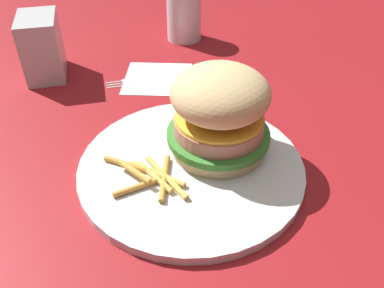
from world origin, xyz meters
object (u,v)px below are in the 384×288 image
at_px(fries_pile, 151,176).
at_px(drink_glass, 184,17).
at_px(napkin, 158,78).
at_px(napkin_dispenser, 42,47).
at_px(plate, 192,167).
at_px(sandwich, 219,112).
at_px(fork, 157,77).

height_order(fries_pile, drink_glass, drink_glass).
bearing_deg(napkin, napkin_dispenser, -102.89).
bearing_deg(napkin, fries_pile, -5.79).
relative_size(plate, sandwich, 2.14).
relative_size(fries_pile, napkin_dispenser, 0.94).
height_order(napkin, napkin_dispenser, napkin_dispenser).
bearing_deg(sandwich, napkin, -163.71).
distance_m(plate, drink_glass, 0.39).
xyz_separation_m(sandwich, drink_glass, (-0.37, 0.00, -0.02)).
height_order(sandwich, napkin, sandwich).
relative_size(sandwich, fork, 0.74).
relative_size(fries_pile, napkin, 0.86).
distance_m(fries_pile, napkin_dispenser, 0.34).
xyz_separation_m(plate, fries_pile, (0.02, -0.05, 0.01)).
height_order(plate, sandwich, sandwich).
distance_m(sandwich, fries_pile, 0.11).
relative_size(drink_glass, napkin_dispenser, 0.98).
bearing_deg(drink_glass, napkin_dispenser, -65.47).
bearing_deg(fries_pile, drink_glass, 167.53).
relative_size(plate, napkin_dispenser, 2.73).
bearing_deg(napkin_dispenser, drink_glass, -70.27).
height_order(plate, napkin, plate).
bearing_deg(napkin_dispenser, napkin, -107.68).
bearing_deg(plate, fork, -173.54).
xyz_separation_m(plate, napkin, (-0.24, -0.03, -0.01)).
height_order(fork, napkin_dispenser, napkin_dispenser).
bearing_deg(plate, fries_pile, -68.73).
height_order(napkin, drink_glass, drink_glass).
height_order(fries_pile, fork, fries_pile).
bearing_deg(plate, sandwich, 123.94).
bearing_deg(napkin, fork, -82.24).
bearing_deg(napkin_dispenser, fries_pile, -156.78).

